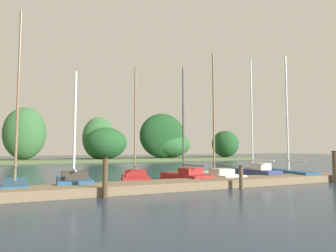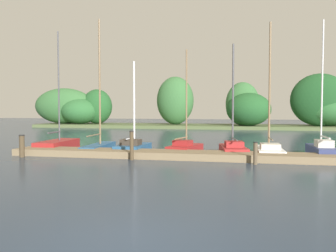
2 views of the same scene
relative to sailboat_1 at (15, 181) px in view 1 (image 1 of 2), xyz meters
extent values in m
cube|color=#847051|center=(6.33, -2.20, -0.24)|extent=(20.11, 1.80, 0.35)
cube|color=#56663D|center=(6.33, 26.75, -0.21)|extent=(51.37, 8.00, 0.40)
ellipsoid|color=#386B38|center=(-0.41, 27.19, 3.25)|extent=(5.05, 4.46, 6.52)
ellipsoid|color=#2D6633|center=(19.14, 26.70, 1.86)|extent=(6.77, 5.41, 3.73)
ellipsoid|color=#235628|center=(28.62, 25.66, 2.09)|extent=(4.29, 4.29, 4.19)
ellipsoid|color=#235628|center=(9.34, 25.19, 2.06)|extent=(5.56, 4.93, 4.15)
ellipsoid|color=#386B38|center=(8.60, 26.21, 2.77)|extent=(4.29, 3.05, 5.57)
ellipsoid|color=#1E4C23|center=(17.89, 26.08, 3.23)|extent=(7.00, 3.76, 6.47)
cube|color=#285684|center=(0.01, -0.18, -0.21)|extent=(1.11, 3.98, 0.41)
cube|color=#285684|center=(-0.08, 1.58, -0.23)|extent=(0.55, 1.01, 0.35)
cylinder|color=#7F6647|center=(-0.01, 0.11, 3.72)|extent=(0.11, 0.11, 7.44)
cylinder|color=#7F6647|center=(0.05, -0.88, 0.59)|extent=(0.19, 2.20, 0.08)
cube|color=#285684|center=(2.30, -0.64, -0.17)|extent=(1.51, 2.81, 0.49)
cube|color=#285684|center=(2.36, 0.60, -0.19)|extent=(0.79, 0.72, 0.42)
cube|color=#3D3328|center=(2.28, -0.98, 0.24)|extent=(1.08, 0.87, 0.32)
cylinder|color=silver|center=(2.31, -0.43, 2.45)|extent=(0.11, 0.11, 4.73)
cylinder|color=silver|center=(2.28, -1.00, 0.46)|extent=(0.13, 1.28, 0.07)
cube|color=maroon|center=(5.22, -0.11, -0.18)|extent=(1.86, 2.91, 0.46)
cube|color=maroon|center=(5.51, 1.06, -0.20)|extent=(0.83, 0.82, 0.39)
cube|color=maroon|center=(5.14, -0.44, 0.20)|extent=(1.10, 1.01, 0.30)
cylinder|color=#7F6647|center=(5.27, 0.09, 2.76)|extent=(0.09, 0.09, 5.42)
cylinder|color=#7F6647|center=(5.09, -0.64, 0.48)|extent=(0.47, 1.62, 0.08)
cube|color=maroon|center=(7.91, -0.35, -0.17)|extent=(1.72, 3.22, 0.47)
cube|color=maroon|center=(7.70, 1.01, -0.20)|extent=(0.80, 0.86, 0.40)
cube|color=maroon|center=(7.97, -0.73, 0.22)|extent=(1.07, 1.05, 0.31)
cylinder|color=#4C4C51|center=(7.88, -0.13, 2.86)|extent=(0.11, 0.11, 5.58)
cylinder|color=#4C4C51|center=(8.00, -0.91, 0.51)|extent=(0.34, 1.75, 0.07)
cube|color=white|center=(9.82, -0.32, -0.20)|extent=(1.38, 3.42, 0.42)
cube|color=white|center=(9.78, 1.20, -0.22)|extent=(0.73, 0.86, 0.36)
cube|color=beige|center=(9.83, -0.75, 0.15)|extent=(1.00, 1.04, 0.28)
cylinder|color=#7F6647|center=(9.81, -0.07, 3.38)|extent=(0.11, 0.11, 6.73)
cylinder|color=#7F6647|center=(9.83, -0.88, 0.55)|extent=(0.10, 1.81, 0.06)
cube|color=navy|center=(12.45, -0.36, -0.12)|extent=(1.10, 3.11, 0.57)
cube|color=navy|center=(12.42, 1.03, -0.15)|extent=(0.58, 0.79, 0.49)
cube|color=beige|center=(12.46, -0.75, 0.35)|extent=(0.79, 0.95, 0.37)
cylinder|color=silver|center=(12.44, -0.13, 3.44)|extent=(0.08, 0.08, 6.56)
cylinder|color=silver|center=(12.46, -0.92, 0.69)|extent=(0.13, 1.76, 0.08)
cube|color=#285684|center=(14.68, -0.89, -0.17)|extent=(1.82, 4.08, 0.48)
cube|color=#285684|center=(15.10, 0.84, -0.19)|extent=(0.72, 1.08, 0.41)
cylinder|color=silver|center=(14.75, -0.60, 3.58)|extent=(0.11, 0.11, 7.00)
cylinder|color=silver|center=(14.56, -1.37, 0.64)|extent=(0.47, 1.72, 0.06)
cylinder|color=#4C3D28|center=(3.07, -3.30, 0.29)|extent=(0.19, 0.19, 1.40)
cylinder|color=black|center=(3.07, -3.30, 1.01)|extent=(0.22, 0.22, 0.04)
cylinder|color=brown|center=(8.96, -3.51, 0.08)|extent=(0.18, 0.18, 0.99)
cylinder|color=black|center=(8.96, -3.51, 0.60)|extent=(0.21, 0.21, 0.04)
cylinder|color=brown|center=(15.25, -3.30, 0.39)|extent=(0.27, 0.27, 1.59)
cylinder|color=black|center=(15.25, -3.30, 1.20)|extent=(0.31, 0.31, 0.04)
camera|label=1|loc=(0.67, -14.17, 1.36)|focal=31.95mm
camera|label=2|loc=(8.24, -19.51, 2.09)|focal=37.07mm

